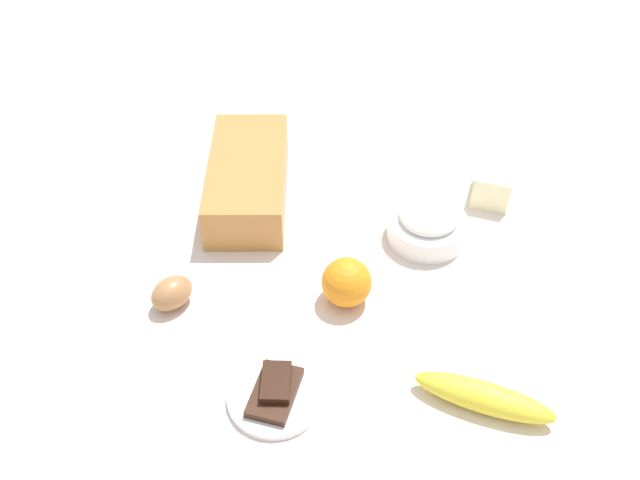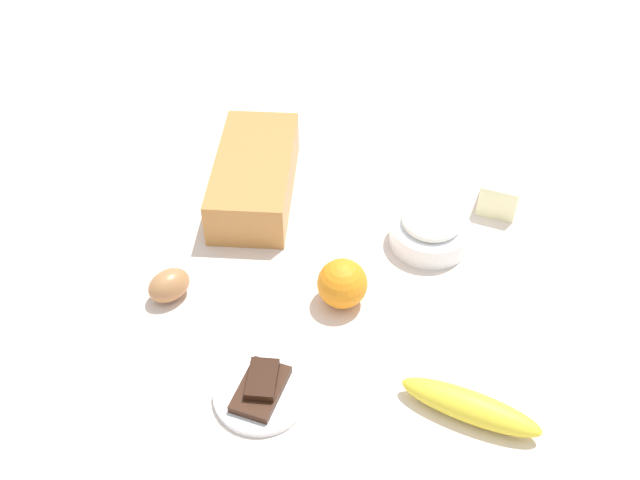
# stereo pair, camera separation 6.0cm
# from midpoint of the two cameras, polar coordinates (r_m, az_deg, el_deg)

# --- Properties ---
(ground_plane) EXTENTS (2.40, 2.40, 0.02)m
(ground_plane) POSITION_cam_midpoint_polar(r_m,az_deg,el_deg) (1.20, -1.44, -1.77)
(ground_plane) COLOR beige
(loaf_pan) EXTENTS (0.30, 0.19, 0.08)m
(loaf_pan) POSITION_cam_midpoint_polar(r_m,az_deg,el_deg) (1.29, -6.96, 4.76)
(loaf_pan) COLOR #B77A3D
(loaf_pan) RESTS_ON ground_plane
(flour_bowl) EXTENTS (0.13, 0.13, 0.06)m
(flour_bowl) POSITION_cam_midpoint_polar(r_m,az_deg,el_deg) (1.22, 6.94, 1.20)
(flour_bowl) COLOR white
(flour_bowl) RESTS_ON ground_plane
(banana) EXTENTS (0.07, 0.19, 0.04)m
(banana) POSITION_cam_midpoint_polar(r_m,az_deg,el_deg) (1.01, 10.92, -11.93)
(banana) COLOR yellow
(banana) RESTS_ON ground_plane
(orange_fruit) EXTENTS (0.08, 0.08, 0.08)m
(orange_fruit) POSITION_cam_midpoint_polar(r_m,az_deg,el_deg) (1.10, 0.51, -3.34)
(orange_fruit) COLOR orange
(orange_fruit) RESTS_ON ground_plane
(butter_block) EXTENTS (0.10, 0.07, 0.06)m
(butter_block) POSITION_cam_midpoint_polar(r_m,az_deg,el_deg) (1.32, 12.05, 4.38)
(butter_block) COLOR #F4EDB2
(butter_block) RESTS_ON ground_plane
(egg_near_butter) EXTENTS (0.08, 0.08, 0.05)m
(egg_near_butter) POSITION_cam_midpoint_polar(r_m,az_deg,el_deg) (1.13, -12.92, -4.07)
(egg_near_butter) COLOR #AA7345
(egg_near_butter) RESTS_ON ground_plane
(chocolate_plate) EXTENTS (0.13, 0.13, 0.03)m
(chocolate_plate) POSITION_cam_midpoint_polar(r_m,az_deg,el_deg) (1.01, -5.40, -11.83)
(chocolate_plate) COLOR white
(chocolate_plate) RESTS_ON ground_plane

